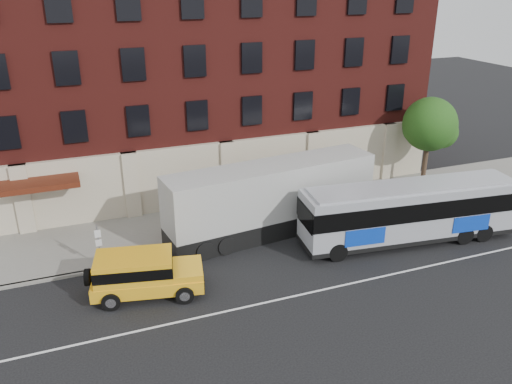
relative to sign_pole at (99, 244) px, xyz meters
name	(u,v)px	position (x,y,z in m)	size (l,w,h in m)	color
ground	(308,300)	(8.50, -6.15, -1.45)	(120.00, 120.00, 0.00)	black
sidewalk	(242,219)	(8.50, 2.85, -1.38)	(60.00, 6.00, 0.15)	gray
kerb	(260,241)	(8.50, -0.15, -1.38)	(60.00, 0.25, 0.15)	gray
lane_line	(303,294)	(8.50, -5.65, -1.45)	(60.00, 0.12, 0.01)	silver
building	(202,73)	(8.49, 10.77, 6.13)	(30.00, 12.10, 15.00)	#571814
sign_pole	(99,244)	(0.00, 0.00, 0.00)	(0.30, 0.20, 2.50)	gray
street_tree	(430,126)	(22.04, 3.34, 2.96)	(3.60, 3.60, 6.20)	#38271C
city_bus	(410,210)	(16.25, -2.86, 0.39)	(12.41, 3.95, 3.34)	#999CA3
yellow_suv	(142,272)	(1.59, -2.98, -0.29)	(5.46, 3.11, 2.03)	yellow
shipping_container	(272,199)	(9.58, 0.83, 0.57)	(12.49, 3.93, 4.10)	black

